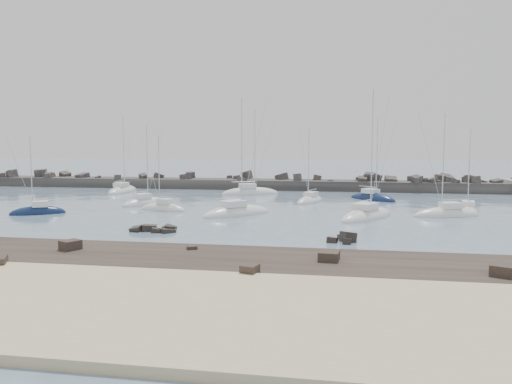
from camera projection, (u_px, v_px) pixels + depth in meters
ground at (216, 219)px, 58.28m from camera, size 400.00×400.00×0.00m
sand_strip at (69, 308)px, 26.89m from camera, size 140.00×14.00×1.00m
rock_shelf at (134, 263)px, 36.83m from camera, size 140.00×12.01×1.93m
rock_cluster_near at (156, 231)px, 50.26m from camera, size 4.81×3.70×1.38m
rock_cluster_far at (345, 240)px, 44.86m from camera, size 2.75×3.34×1.46m
breakwater at (230, 187)px, 96.68m from camera, size 115.00×7.07×4.92m
sailboat_1 at (123, 191)px, 89.35m from camera, size 3.28×9.50×14.85m
sailboat_2 at (38, 213)px, 62.09m from camera, size 6.67×5.12×10.68m
sailboat_3 at (145, 204)px, 71.51m from camera, size 5.77×7.93×12.33m
sailboat_4 at (250, 193)px, 85.69m from camera, size 10.34×6.45×15.63m
sailboat_5 at (163, 209)px, 65.39m from camera, size 6.96×3.67×10.77m
sailboat_6 at (310, 201)px, 74.35m from camera, size 4.83×7.83×11.93m
sailboat_7 at (237, 214)px, 61.28m from camera, size 8.84×9.17×15.37m
sailboat_8 at (372, 199)px, 77.53m from camera, size 8.01×7.86×13.59m
sailboat_9 at (447, 215)px, 60.17m from camera, size 8.76×4.96×13.32m
sailboat_10 at (468, 211)px, 63.96m from camera, size 3.41×7.50×11.49m
sailboat_13 at (367, 217)px, 58.75m from camera, size 8.19×10.51×16.27m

